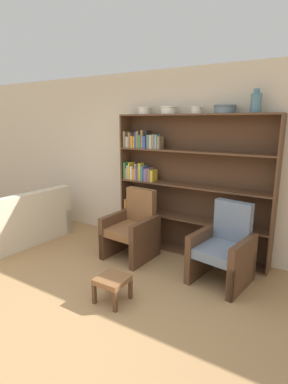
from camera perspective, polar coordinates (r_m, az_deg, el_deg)
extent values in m
plane|color=#A87F51|center=(3.38, -13.48, -23.19)|extent=(24.00, 24.00, 0.00)
cube|color=beige|center=(4.72, 6.37, 5.75)|extent=(12.00, 0.06, 2.75)
cube|color=brown|center=(5.03, -3.38, 2.50)|extent=(0.02, 0.30, 2.09)
cube|color=brown|center=(4.18, 23.80, -0.90)|extent=(0.02, 0.30, 2.09)
cube|color=brown|center=(4.37, 9.44, 14.34)|extent=(2.31, 0.30, 0.03)
cube|color=brown|center=(4.80, 8.48, -11.16)|extent=(2.31, 0.30, 0.03)
cube|color=#492F1E|center=(4.60, 9.64, 1.31)|extent=(2.31, 0.01, 2.09)
cube|color=#4C756B|center=(5.21, -3.19, -7.79)|extent=(0.03, 0.13, 0.18)
cube|color=orange|center=(5.20, -2.77, -7.38)|extent=(0.02, 0.18, 0.26)
cube|color=white|center=(5.19, -2.63, -7.79)|extent=(0.02, 0.16, 0.19)
cube|color=gold|center=(5.18, -2.26, -7.57)|extent=(0.02, 0.20, 0.23)
cube|color=#B2A899|center=(5.16, -2.06, -7.61)|extent=(0.02, 0.18, 0.24)
cube|color=red|center=(5.15, -1.75, -7.86)|extent=(0.03, 0.18, 0.21)
cube|color=#994C99|center=(5.12, -1.60, -8.20)|extent=(0.02, 0.13, 0.17)
cube|color=#4C756B|center=(5.11, -1.07, -7.69)|extent=(0.04, 0.19, 0.27)
cube|color=#334CB2|center=(5.10, -0.73, -8.19)|extent=(0.03, 0.18, 0.19)
cube|color=#388C47|center=(5.08, -0.52, -8.38)|extent=(0.02, 0.17, 0.17)
cube|color=brown|center=(4.61, 8.71, -5.08)|extent=(2.31, 0.30, 0.02)
cube|color=orange|center=(5.06, -3.02, -2.10)|extent=(0.04, 0.19, 0.17)
cube|color=#4C756B|center=(5.03, -2.71, -1.78)|extent=(0.02, 0.18, 0.24)
cube|color=orange|center=(4.99, -2.65, -1.70)|extent=(0.02, 0.13, 0.27)
cube|color=#7F6B4C|center=(5.00, -2.24, -1.72)|extent=(0.02, 0.19, 0.26)
cube|color=#388C47|center=(4.98, -2.00, -2.09)|extent=(0.04, 0.17, 0.21)
cube|color=#334CB2|center=(4.97, -1.56, -2.27)|extent=(0.03, 0.19, 0.18)
cube|color=#4C756B|center=(4.94, -1.15, -1.93)|extent=(0.04, 0.18, 0.26)
cube|color=#334CB2|center=(4.92, -0.69, -2.15)|extent=(0.03, 0.19, 0.23)
cube|color=#7F6B4C|center=(4.89, -0.58, -2.40)|extent=(0.02, 0.15, 0.20)
cube|color=white|center=(4.87, -0.42, -2.25)|extent=(0.02, 0.12, 0.24)
cube|color=white|center=(4.89, 0.08, -2.56)|extent=(0.03, 0.19, 0.18)
cube|color=orange|center=(4.86, 0.45, -2.40)|extent=(0.04, 0.18, 0.23)
cube|color=brown|center=(4.47, 8.94, 1.14)|extent=(2.31, 0.30, 0.02)
cube|color=#388C47|center=(4.94, -3.24, 4.18)|extent=(0.03, 0.18, 0.27)
cube|color=orange|center=(4.92, -3.04, 3.60)|extent=(0.02, 0.15, 0.18)
cube|color=#B2A899|center=(4.89, -2.82, 3.84)|extent=(0.03, 0.13, 0.23)
cube|color=gold|center=(4.88, -2.38, 4.11)|extent=(0.03, 0.17, 0.27)
cube|color=white|center=(4.87, -1.92, 3.73)|extent=(0.03, 0.18, 0.21)
cube|color=orange|center=(4.83, -1.67, 3.44)|extent=(0.04, 0.12, 0.18)
cube|color=#B2A899|center=(4.83, -1.16, 3.93)|extent=(0.02, 0.18, 0.26)
cube|color=#994C99|center=(4.81, -1.05, 3.43)|extent=(0.02, 0.15, 0.18)
cube|color=#4C756B|center=(4.78, -0.86, 3.66)|extent=(0.02, 0.13, 0.23)
cube|color=gold|center=(4.76, -0.55, 3.89)|extent=(0.03, 0.12, 0.28)
cube|color=#4C756B|center=(4.76, 0.04, 3.68)|extent=(0.04, 0.17, 0.24)
cube|color=#334CB2|center=(4.73, 0.29, 3.43)|extent=(0.02, 0.14, 0.21)
cube|color=#669EB2|center=(4.74, 0.60, 3.33)|extent=(0.02, 0.18, 0.19)
cube|color=#994C99|center=(4.71, 0.81, 3.36)|extent=(0.03, 0.15, 0.21)
cube|color=#7F6B4C|center=(4.69, 1.30, 3.31)|extent=(0.04, 0.16, 0.20)
cube|color=gold|center=(4.67, 1.85, 3.12)|extent=(0.04, 0.16, 0.18)
cube|color=brown|center=(4.39, 9.19, 7.66)|extent=(2.31, 0.30, 0.02)
cube|color=#7F6B4C|center=(4.88, -3.29, 10.01)|extent=(0.04, 0.17, 0.25)
cube|color=#B2A899|center=(4.83, -2.92, 9.49)|extent=(0.04, 0.13, 0.17)
cube|color=#7F6B4C|center=(4.82, -2.39, 9.87)|extent=(0.04, 0.16, 0.23)
cube|color=orange|center=(4.78, -2.03, 9.54)|extent=(0.04, 0.12, 0.18)
cube|color=gold|center=(4.78, -1.44, 9.50)|extent=(0.02, 0.17, 0.18)
cube|color=#334CB2|center=(4.74, -1.30, 9.90)|extent=(0.02, 0.13, 0.25)
cube|color=#7F6B4C|center=(4.75, -0.72, 9.97)|extent=(0.03, 0.20, 0.26)
cube|color=#388C47|center=(4.70, -0.53, 9.58)|extent=(0.03, 0.13, 0.20)
cube|color=#7F6B4C|center=(4.71, 0.14, 10.05)|extent=(0.03, 0.20, 0.28)
cube|color=#334CB2|center=(4.69, 0.59, 9.48)|extent=(0.04, 0.20, 0.19)
cube|color=black|center=(4.64, 0.78, 9.94)|extent=(0.02, 0.13, 0.27)
cube|color=#4C756B|center=(4.65, 1.25, 9.58)|extent=(0.04, 0.18, 0.21)
cube|color=#B2A899|center=(4.60, 1.54, 9.52)|extent=(0.04, 0.12, 0.21)
cube|color=#7F6B4C|center=(4.59, 2.13, 9.58)|extent=(0.04, 0.15, 0.22)
cube|color=#669EB2|center=(4.56, 2.55, 9.51)|extent=(0.03, 0.12, 0.21)
cube|color=#7F6B4C|center=(4.54, 3.10, 9.35)|extent=(0.04, 0.14, 0.19)
cylinder|color=silver|center=(4.75, 0.03, 15.21)|extent=(0.18, 0.18, 0.10)
torus|color=silver|center=(4.75, 0.03, 15.76)|extent=(0.21, 0.21, 0.02)
cylinder|color=silver|center=(4.54, 4.63, 15.25)|extent=(0.21, 0.21, 0.10)
torus|color=silver|center=(4.54, 4.64, 15.84)|extent=(0.23, 0.23, 0.02)
cylinder|color=silver|center=(4.36, 9.93, 15.10)|extent=(0.15, 0.15, 0.09)
torus|color=silver|center=(4.36, 9.95, 15.64)|extent=(0.17, 0.17, 0.02)
cylinder|color=slate|center=(4.22, 15.15, 14.97)|extent=(0.27, 0.27, 0.10)
torus|color=slate|center=(4.23, 15.19, 15.58)|extent=(0.30, 0.30, 0.02)
cylinder|color=slate|center=(4.13, 20.57, 15.54)|extent=(0.13, 0.13, 0.23)
cylinder|color=slate|center=(4.14, 20.74, 17.54)|extent=(0.07, 0.07, 0.06)
cube|color=beige|center=(5.54, -23.13, -6.47)|extent=(1.00, 1.73, 0.43)
cube|color=beige|center=(5.12, -21.57, -2.77)|extent=(0.31, 1.68, 0.44)
cube|color=beige|center=(5.91, -16.79, -3.88)|extent=(0.88, 0.19, 0.59)
cube|color=#A83838|center=(5.13, -24.57, -3.50)|extent=(0.20, 0.37, 0.37)
cube|color=#A83838|center=(5.36, -20.13, -2.38)|extent=(0.20, 0.37, 0.37)
cube|color=brown|center=(4.16, -2.13, -12.22)|extent=(0.07, 0.07, 0.39)
cube|color=brown|center=(4.50, -7.98, -10.28)|extent=(0.07, 0.07, 0.39)
cube|color=brown|center=(4.62, 2.56, -9.55)|extent=(0.07, 0.07, 0.39)
cube|color=brown|center=(4.93, -3.06, -8.04)|extent=(0.07, 0.07, 0.39)
cube|color=brown|center=(4.46, -2.67, -7.27)|extent=(0.52, 0.67, 0.12)
cube|color=brown|center=(4.57, -0.54, -2.69)|extent=(0.49, 0.15, 0.55)
cube|color=brown|center=(4.34, 0.29, -9.36)|extent=(0.13, 0.68, 0.63)
cube|color=brown|center=(4.66, -5.39, -7.77)|extent=(0.13, 0.68, 0.63)
cube|color=brown|center=(3.65, 16.22, -16.70)|extent=(0.08, 0.08, 0.39)
cube|color=brown|center=(3.88, 8.35, -14.36)|extent=(0.08, 0.08, 0.39)
cube|color=brown|center=(4.16, 19.87, -13.10)|extent=(0.08, 0.08, 0.39)
cube|color=brown|center=(4.36, 12.77, -11.31)|extent=(0.08, 0.08, 0.39)
cube|color=slate|center=(3.91, 14.51, -10.80)|extent=(0.58, 0.71, 0.12)
cube|color=slate|center=(4.03, 16.56, -5.50)|extent=(0.49, 0.19, 0.55)
cube|color=brown|center=(3.85, 18.24, -13.19)|extent=(0.19, 0.68, 0.63)
cube|color=brown|center=(4.07, 10.84, -11.26)|extent=(0.19, 0.68, 0.63)
cube|color=brown|center=(3.76, -6.42, -16.70)|extent=(0.04, 0.04, 0.23)
cube|color=brown|center=(3.61, -2.60, -18.00)|extent=(0.04, 0.04, 0.23)
cube|color=brown|center=(3.57, -9.45, -18.58)|extent=(0.04, 0.04, 0.23)
cube|color=brown|center=(3.41, -5.53, -20.11)|extent=(0.04, 0.04, 0.23)
cube|color=brown|center=(3.51, -6.06, -16.27)|extent=(0.33, 0.33, 0.06)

